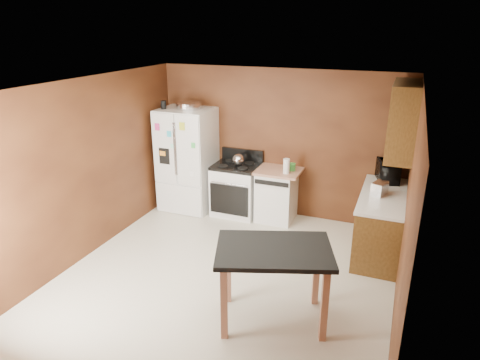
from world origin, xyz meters
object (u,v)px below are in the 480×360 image
Objects in this scene: pen_cup at (163,105)px; island at (274,260)px; kettle at (238,160)px; microwave at (388,172)px; paper_towel at (286,166)px; dishwasher at (277,194)px; toaster at (379,188)px; refrigerator at (187,160)px; gas_range at (236,189)px; roasting_pan at (189,106)px; green_canister at (292,167)px.

pen_cup is 3.76m from island.
microwave reaches higher than kettle.
island is (2.72, -2.36, -1.10)m from pen_cup.
paper_towel is 0.27× the size of dishwasher.
dishwasher is at bearing -178.78° from toaster.
paper_towel is at bearing -3.79° from kettle.
refrigerator is at bearing 133.84° from island.
dishwasher is 2.68m from island.
island is at bearing -46.16° from refrigerator.
refrigerator is at bearing -177.01° from dishwasher.
gas_range is 2.94m from island.
microwave is at bearing 2.76° from roasting_pan.
pen_cup is 0.66× the size of kettle.
microwave is (1.53, 0.22, 0.03)m from paper_towel.
island is at bearing -94.97° from toaster.
toaster reaches higher than green_canister.
kettle is at bearing -0.43° from roasting_pan.
green_canister is 1.87m from refrigerator.
refrigerator reaches higher than dishwasher.
paper_towel is at bearing -5.66° from gas_range.
refrigerator is at bearing -175.67° from green_canister.
dishwasher is at bearing 5.75° from pen_cup.
refrigerator is (-0.05, -0.03, -0.95)m from roasting_pan.
microwave is 3.35m from refrigerator.
refrigerator is at bearing 77.36° from microwave.
refrigerator is (-0.96, -0.03, -0.10)m from kettle.
kettle is 0.18× the size of gas_range.
pen_cup is at bearing -174.25° from dishwasher.
paper_towel is 1.55m from microwave.
pen_cup is 0.53× the size of toaster.
paper_towel is (1.76, -0.06, -0.84)m from roasting_pan.
roasting_pan is at bearing -176.63° from green_canister.
island reaches higher than dishwasher.
gas_range reaches higher than island.
microwave reaches higher than paper_towel.
refrigerator is (-3.35, -0.19, -0.14)m from microwave.
microwave is (0.06, 0.65, 0.05)m from toaster.
pen_cup reaches higher than toaster.
microwave reaches higher than green_canister.
toaster is 0.23× the size of gas_range.
refrigerator reaches higher than kettle.
toaster is at bearing -16.15° from paper_towel.
gas_range reaches higher than dishwasher.
paper_towel is at bearing 2.26° from pen_cup.
microwave is (2.39, 0.17, 0.04)m from kettle.
roasting_pan reaches higher than dishwasher.
gas_range is 0.76× the size of island.
pen_cup is 3.80m from microwave.
island is at bearing -73.79° from dishwasher.
microwave is 0.35× the size of island.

